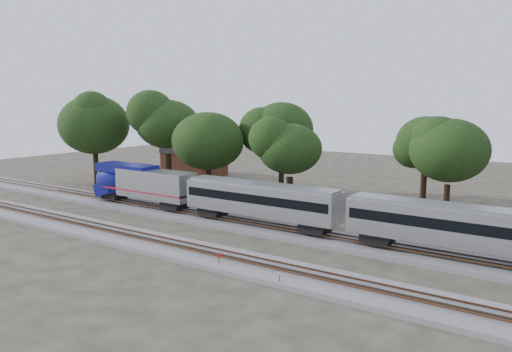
# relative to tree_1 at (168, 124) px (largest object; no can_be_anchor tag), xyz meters

# --- Properties ---
(ground) EXTENTS (160.00, 160.00, 0.00)m
(ground) POSITION_rel_tree_1_xyz_m (24.00, -18.26, -9.37)
(ground) COLOR #383328
(ground) RESTS_ON ground
(track_far) EXTENTS (160.00, 5.00, 0.73)m
(track_far) POSITION_rel_tree_1_xyz_m (24.00, -12.26, -9.16)
(track_far) COLOR slate
(track_far) RESTS_ON ground
(track_near) EXTENTS (160.00, 5.00, 0.73)m
(track_near) POSITION_rel_tree_1_xyz_m (24.00, -22.26, -9.16)
(track_near) COLOR slate
(track_near) RESTS_ON ground
(switch_stand_red) EXTENTS (0.37, 0.07, 1.16)m
(switch_stand_red) POSITION_rel_tree_1_xyz_m (28.28, -23.62, -8.63)
(switch_stand_red) COLOR #512D19
(switch_stand_red) RESTS_ON ground
(switch_stand_white) EXTENTS (0.34, 0.11, 1.07)m
(switch_stand_white) POSITION_rel_tree_1_xyz_m (34.29, -24.43, -8.68)
(switch_stand_white) COLOR #512D19
(switch_stand_white) RESTS_ON ground
(switch_lever) EXTENTS (0.57, 0.45, 0.30)m
(switch_lever) POSITION_rel_tree_1_xyz_m (30.01, -24.23, -9.22)
(switch_lever) COLOR #512D19
(switch_lever) RESTS_ON ground
(brick_building) EXTENTS (10.15, 7.41, 4.72)m
(brick_building) POSITION_rel_tree_1_xyz_m (-5.36, 11.57, -6.99)
(brick_building) COLOR brown
(brick_building) RESTS_ON ground
(tree_0) EXTENTS (9.30, 9.30, 13.11)m
(tree_0) POSITION_rel_tree_1_xyz_m (-11.80, -3.79, -0.24)
(tree_0) COLOR black
(tree_0) RESTS_ON ground
(tree_1) EXTENTS (9.54, 9.54, 13.44)m
(tree_1) POSITION_rel_tree_1_xyz_m (0.00, 0.00, 0.00)
(tree_1) COLOR black
(tree_1) RESTS_ON ground
(tree_2) EXTENTS (7.60, 7.60, 10.72)m
(tree_2) POSITION_rel_tree_1_xyz_m (8.97, -1.69, -1.91)
(tree_2) COLOR black
(tree_2) RESTS_ON ground
(tree_3) EXTENTS (9.00, 9.00, 12.69)m
(tree_3) POSITION_rel_tree_1_xyz_m (15.75, 5.95, -0.53)
(tree_3) COLOR black
(tree_3) RESTS_ON ground
(tree_4) EXTENTS (7.34, 7.34, 10.35)m
(tree_4) POSITION_rel_tree_1_xyz_m (22.13, -2.56, -2.17)
(tree_4) COLOR black
(tree_4) RESTS_ON ground
(tree_5) EXTENTS (7.92, 7.92, 11.16)m
(tree_5) POSITION_rel_tree_1_xyz_m (34.79, 7.78, -1.60)
(tree_5) COLOR black
(tree_5) RESTS_ON ground
(tree_6) EXTENTS (7.88, 7.88, 11.11)m
(tree_6) POSITION_rel_tree_1_xyz_m (39.23, 0.60, -1.63)
(tree_6) COLOR black
(tree_6) RESTS_ON ground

